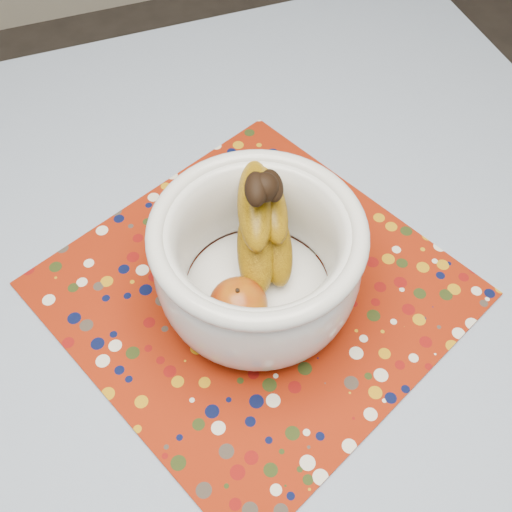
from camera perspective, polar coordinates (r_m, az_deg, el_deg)
The scene contains 4 objects.
table at distance 0.83m, azimuth -3.42°, elevation -10.86°, with size 1.20×1.20×0.75m.
tablecloth at distance 0.76m, azimuth -3.73°, elevation -8.31°, with size 1.32×1.32×0.01m, color slate.
placemat at distance 0.79m, azimuth -0.12°, elevation -3.16°, with size 0.46×0.46×0.00m, color maroon.
fruit_bowl at distance 0.71m, azimuth 0.32°, elevation 0.25°, with size 0.25×0.25×0.19m.
Camera 1 is at (-0.07, -0.34, 1.43)m, focal length 42.00 mm.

